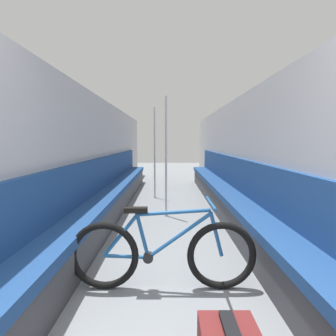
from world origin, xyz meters
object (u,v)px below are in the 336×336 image
(bench_seat_row_left, at_px, (111,195))
(grab_pole_far, at_px, (166,159))
(grab_pole_near, at_px, (154,155))
(bicycle, at_px, (162,253))
(bench_seat_row_right, at_px, (226,195))

(bench_seat_row_left, relative_size, grab_pole_far, 3.52)
(bench_seat_row_left, xyz_separation_m, grab_pole_near, (0.72, 1.29, 0.67))
(grab_pole_near, relative_size, grab_pole_far, 1.00)
(bench_seat_row_left, bearing_deg, bicycle, -68.43)
(bicycle, xyz_separation_m, grab_pole_near, (-0.26, 3.76, 0.68))
(bench_seat_row_right, distance_m, grab_pole_near, 1.99)
(bench_seat_row_right, relative_size, bicycle, 4.41)
(bicycle, xyz_separation_m, grab_pole_far, (0.01, 2.28, 0.68))
(bench_seat_row_left, bearing_deg, grab_pole_near, 61.02)
(grab_pole_near, bearing_deg, bench_seat_row_left, -118.98)
(bench_seat_row_right, bearing_deg, grab_pole_near, 136.44)
(bench_seat_row_left, relative_size, grab_pole_near, 3.52)
(bicycle, relative_size, grab_pole_near, 0.80)
(bench_seat_row_left, xyz_separation_m, bench_seat_row_right, (2.08, 0.00, 0.00))
(bench_seat_row_left, relative_size, bicycle, 4.41)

